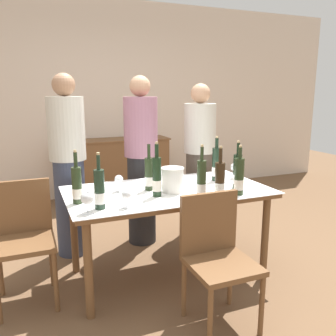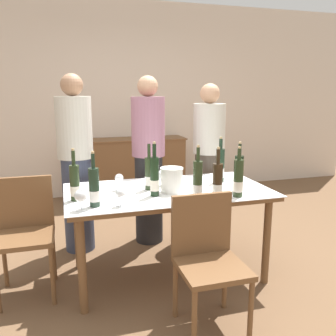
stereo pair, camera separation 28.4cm
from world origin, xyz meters
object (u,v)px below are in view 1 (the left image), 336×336
Objects in this scene: wine_bottle_3 at (239,177)px; wine_glass_0 at (87,199)px; wine_bottle_0 at (100,190)px; wine_bottle_2 at (149,175)px; wine_bottle_8 at (220,180)px; wine_glass_1 at (234,168)px; wine_glass_4 at (119,180)px; dining_table at (168,199)px; ice_bucket at (172,179)px; person_guest_left at (141,162)px; wine_glass_2 at (126,195)px; person_host at (69,167)px; sideboard_cabinet at (115,169)px; wine_bottle_7 at (201,181)px; wine_bottle_1 at (216,165)px; wine_bottle_6 at (237,172)px; chair_near_front at (216,250)px; wine_glass_3 at (160,176)px; wine_bottle_4 at (157,178)px; wine_bottle_5 at (77,186)px; person_guest_right at (199,161)px; chair_left_end at (23,232)px.

wine_glass_0 is at bearing 179.92° from wine_bottle_3.
wine_bottle_0 is 1.04× the size of wine_bottle_2.
wine_glass_1 is (0.42, 0.46, -0.03)m from wine_bottle_8.
wine_glass_4 is (-0.83, 0.43, -0.04)m from wine_bottle_3.
dining_table is 8.30× the size of ice_bucket.
wine_glass_2 is at bearing -113.09° from person_guest_left.
person_host is (-0.31, 0.64, 0.01)m from wine_glass_4.
wine_bottle_2 is 0.22× the size of person_guest_left.
sideboard_cabinet is 11.62× the size of wine_glass_4.
ice_bucket is 0.65m from wine_bottle_0.
wine_bottle_2 reaches higher than wine_glass_2.
wine_glass_2 is (-0.56, 0.03, -0.05)m from wine_bottle_7.
wine_bottle_1 reaches higher than wine_glass_0.
wine_bottle_1 reaches higher than dining_table.
wine_bottle_6 reaches higher than chair_near_front.
wine_glass_0 is at bearing -146.65° from wine_glass_3.
wine_glass_0 is at bearing -145.47° from wine_bottle_0.
ice_bucket is (0.01, -0.07, 0.18)m from dining_table.
wine_bottle_2 is 2.92× the size of wine_glass_2.
dining_table is at bearing 42.84° from wine_bottle_4.
wine_glass_3 is at bearing -42.52° from person_host.
chair_near_front is at bearing -128.57° from wine_glass_1.
wine_bottle_8 is at bearing -47.56° from person_host.
wine_bottle_6 is 3.07× the size of wine_glass_2.
person_host is at bearing 89.42° from wine_glass_0.
wine_bottle_5 is 0.89m from wine_bottle_7.
wine_bottle_0 is 0.99× the size of wine_bottle_6.
wine_bottle_5 is at bearing -152.41° from wine_glass_4.
wine_bottle_0 is 1.61m from person_guest_right.
wine_bottle_8 is at bearing 5.75° from wine_bottle_7.
chair_left_end is (-1.23, 0.43, -0.37)m from wine_bottle_7.
wine_bottle_8 reaches higher than wine_bottle_3.
wine_glass_1 is (0.71, 0.13, 0.18)m from dining_table.
wine_bottle_2 is 2.73× the size of wine_glass_3.
chair_near_front is (0.22, -0.54, -0.39)m from wine_bottle_4.
wine_glass_0 is at bearing -126.82° from wine_glass_4.
wine_bottle_8 is (0.28, -0.33, 0.20)m from dining_table.
wine_bottle_0 is 2.67× the size of wine_glass_0.
wine_glass_2 is 0.08× the size of person_host.
wine_bottle_0 is (-0.75, -2.63, 0.45)m from sideboard_cabinet.
person_host reaches higher than wine_glass_0.
wine_bottle_7 is 0.76m from wine_glass_1.
wine_bottle_1 reaches higher than wine_glass_1.
chair_near_front is at bearing -24.08° from wine_glass_0.
person_host is at bearing 87.21° from wine_bottle_5.
wine_glass_0 is at bearing -107.37° from sideboard_cabinet.
wine_bottle_8 is (0.28, -0.26, 0.02)m from ice_bucket.
ice_bucket is at bearing -93.14° from sideboard_cabinet.
wine_bottle_3 is at bearing -11.80° from wine_bottle_5.
wine_bottle_0 is 1.06m from wine_bottle_3.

